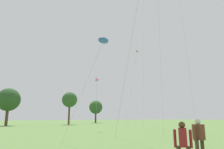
% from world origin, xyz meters
% --- Properties ---
extents(person_grey_haired_man, '(0.47, 0.47, 1.64)m').
position_xyz_m(person_grey_haired_man, '(-3.62, 2.37, 0.95)').
color(person_grey_haired_man, '#473828').
rests_on(person_grey_haired_man, ground).
extents(person_child_front, '(0.62, 0.44, 1.71)m').
position_xyz_m(person_child_front, '(-1.67, 3.38, 0.99)').
color(person_child_front, '#473828').
rests_on(person_child_front, ground).
extents(small_kite_bird_shape, '(1.89, 4.47, 6.63)m').
position_xyz_m(small_kite_bird_shape, '(-4.00, 8.03, 6.42)').
color(small_kite_bird_shape, blue).
rests_on(small_kite_bird_shape, ground).
extents(small_kite_triangle_green, '(0.93, 1.45, 25.45)m').
position_xyz_m(small_kite_triangle_green, '(13.08, 26.45, 22.54)').
color(small_kite_triangle_green, red).
rests_on(small_kite_triangle_green, ground).
extents(small_kite_delta_white, '(0.53, 4.59, 13.32)m').
position_xyz_m(small_kite_delta_white, '(10.39, 25.86, 11.16)').
color(small_kite_delta_white, red).
rests_on(small_kite_delta_white, ground).
extents(small_kite_diamond_red, '(1.22, 2.33, 7.79)m').
position_xyz_m(small_kite_diamond_red, '(2.37, 24.20, 7.36)').
color(small_kite_diamond_red, pink).
rests_on(small_kite_diamond_red, ground).
extents(tree_shrub_far, '(4.67, 4.67, 7.72)m').
position_xyz_m(tree_shrub_far, '(18.89, 63.97, 5.34)').
color(tree_shrub_far, '#513823').
rests_on(tree_shrub_far, ground).
extents(tree_oak_left, '(5.20, 5.20, 8.41)m').
position_xyz_m(tree_oak_left, '(-8.84, 49.26, 5.77)').
color(tree_oak_left, '#513823').
rests_on(tree_oak_left, ground).
extents(tree_pine_center, '(4.01, 4.01, 8.45)m').
position_xyz_m(tree_pine_center, '(5.63, 50.25, 6.37)').
color(tree_pine_center, '#513823').
rests_on(tree_pine_center, ground).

